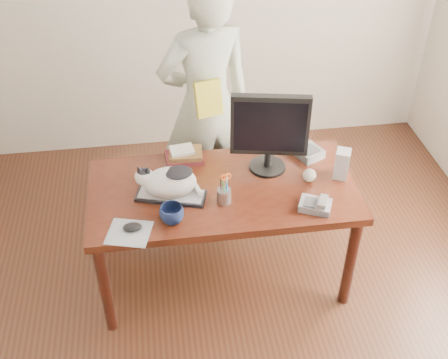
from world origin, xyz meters
TOP-DOWN VIEW (x-y plane):
  - room at (0.00, 0.00)m, footprint 4.50×4.50m
  - desk at (0.00, 0.68)m, footprint 1.60×0.80m
  - keyboard at (-0.31, 0.55)m, footprint 0.43×0.26m
  - cat at (-0.33, 0.56)m, footprint 0.40×0.27m
  - monitor at (0.30, 0.74)m, footprint 0.47×0.27m
  - pen_cup at (-0.01, 0.47)m, footprint 0.10×0.10m
  - mousepad at (-0.56, 0.28)m, footprint 0.28×0.26m
  - mouse at (-0.54, 0.30)m, footprint 0.12×0.09m
  - coffee_mug at (-0.32, 0.34)m, footprint 0.18×0.18m
  - phone at (0.50, 0.34)m, footprint 0.21×0.19m
  - speaker at (0.73, 0.61)m, footprint 0.11×0.12m
  - baseball at (0.53, 0.59)m, footprint 0.08×0.08m
  - book_stack at (-0.20, 0.91)m, footprint 0.24×0.18m
  - calculator at (0.58, 0.86)m, footprint 0.22×0.24m
  - person at (-0.02, 1.32)m, footprint 0.75×0.58m
  - held_book at (-0.02, 1.15)m, footprint 0.19×0.14m

SIDE VIEW (x-z plane):
  - desk at x=0.00m, z-range 0.23..0.98m
  - mousepad at x=-0.56m, z-range 0.75..0.76m
  - keyboard at x=-0.31m, z-range 0.75..0.77m
  - mouse at x=-0.54m, z-range 0.75..0.79m
  - phone at x=0.50m, z-range 0.74..0.82m
  - calculator at x=0.58m, z-range 0.75..0.81m
  - book_stack at x=-0.20m, z-range 0.74..0.83m
  - baseball at x=0.53m, z-range 0.75..0.83m
  - coffee_mug at x=-0.32m, z-range 0.75..0.86m
  - pen_cup at x=-0.01m, z-range 0.70..0.91m
  - speaker at x=0.73m, z-range 0.75..0.94m
  - cat at x=-0.33m, z-range 0.76..0.98m
  - person at x=-0.02m, z-range 0.00..1.81m
  - monitor at x=0.30m, z-range 0.78..1.31m
  - held_book at x=-0.02m, z-range 0.93..1.17m
  - room at x=0.00m, z-range -0.90..3.60m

